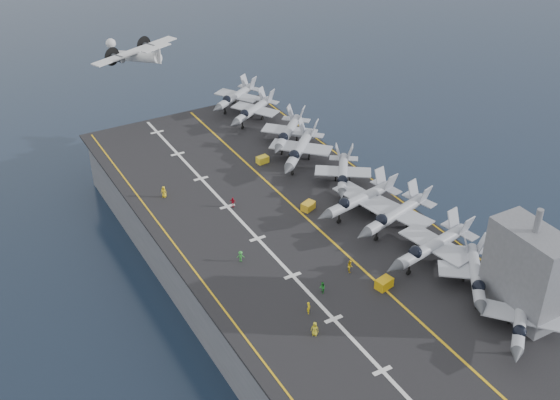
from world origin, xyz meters
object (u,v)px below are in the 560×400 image
tow_cart_a (384,283)px  transport_plane (136,57)px  fighter_jet_0 (521,317)px  island_superstructure (529,262)px

tow_cart_a → transport_plane: (-8.12, 68.83, 10.44)m
fighter_jet_0 → transport_plane: transport_plane is taller
island_superstructure → transport_plane: size_ratio=0.65×
fighter_jet_0 → transport_plane: size_ratio=0.71×
fighter_jet_0 → transport_plane: bearing=101.4°
island_superstructure → tow_cart_a: size_ratio=5.97×
tow_cart_a → transport_plane: size_ratio=0.11×
fighter_jet_0 → tow_cart_a: (-8.79, 14.91, -1.71)m
island_superstructure → fighter_jet_0: (-3.06, -2.93, -5.12)m
tow_cart_a → transport_plane: bearing=96.7°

